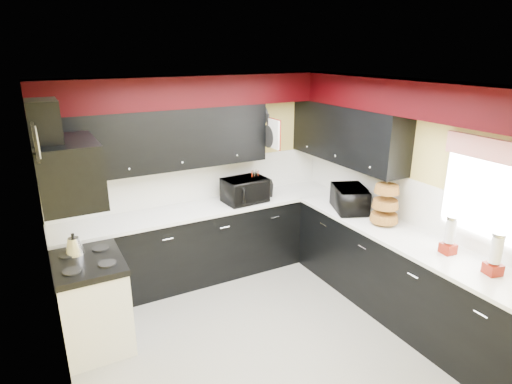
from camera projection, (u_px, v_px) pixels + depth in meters
ground at (266, 339)px, 4.32m from camera, size 3.60×3.60×0.00m
wall_back at (197, 176)px, 5.43m from camera, size 3.60×0.06×2.50m
wall_right at (408, 195)px, 4.73m from camera, size 0.06×3.60×2.50m
wall_left at (53, 271)px, 3.11m from camera, size 0.06×3.60×2.50m
ceiling at (268, 85)px, 3.52m from camera, size 3.60×3.60×0.06m
cab_back at (208, 242)px, 5.43m from camera, size 3.60×0.60×0.90m
cab_right at (401, 277)px, 4.60m from camera, size 0.60×3.00×0.90m
counter_back at (207, 208)px, 5.28m from camera, size 3.62×0.64×0.04m
counter_right at (406, 237)px, 4.45m from camera, size 0.64×3.02×0.04m
splash_back at (197, 181)px, 5.44m from camera, size 3.60×0.02×0.50m
splash_right at (407, 200)px, 4.75m from camera, size 0.02×3.60×0.50m
upper_back at (159, 140)px, 4.88m from camera, size 2.60×0.35×0.70m
upper_right at (346, 134)px, 5.23m from camera, size 0.35×1.80×0.70m
soffit_back at (198, 91)px, 4.93m from camera, size 3.60×0.36×0.35m
soffit_right at (422, 99)px, 4.16m from camera, size 0.36×3.24×0.35m
stove at (94, 305)px, 4.14m from camera, size 0.60×0.75×0.86m
cooktop at (88, 263)px, 3.99m from camera, size 0.62×0.77×0.06m
hood at (68, 172)px, 3.68m from camera, size 0.50×0.78×0.55m
hood_duct at (44, 124)px, 3.49m from camera, size 0.24×0.40×0.40m
window at (487, 192)px, 3.88m from camera, size 0.03×0.86×0.96m
valance at (491, 150)px, 3.73m from camera, size 0.04×0.88×0.20m
pan_top at (263, 115)px, 5.35m from camera, size 0.03×0.22×0.40m
pan_mid at (268, 136)px, 5.32m from camera, size 0.03×0.28×0.46m
pan_low at (258, 135)px, 5.54m from camera, size 0.03×0.24×0.42m
cut_board at (274, 134)px, 5.21m from camera, size 0.03×0.26×0.35m
baskets at (385, 204)px, 4.67m from camera, size 0.27×0.27×0.50m
clock at (36, 143)px, 3.05m from camera, size 0.03×0.30×0.30m
deco_plate at (446, 108)px, 4.11m from camera, size 0.03×0.24×0.24m
toaster_oven at (245, 190)px, 5.39m from camera, size 0.56×0.47×0.31m
microwave at (350, 199)px, 5.10m from camera, size 0.53×0.62×0.29m
utensil_crock at (255, 193)px, 5.50m from camera, size 0.18×0.18×0.15m
knife_block at (268, 189)px, 5.59m from camera, size 0.13×0.16×0.21m
kettle at (74, 246)px, 4.07m from camera, size 0.21×0.21×0.16m
dispenser_a at (450, 237)px, 4.01m from camera, size 0.14×0.14×0.34m
dispenser_b at (495, 256)px, 3.64m from camera, size 0.15×0.15×0.35m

